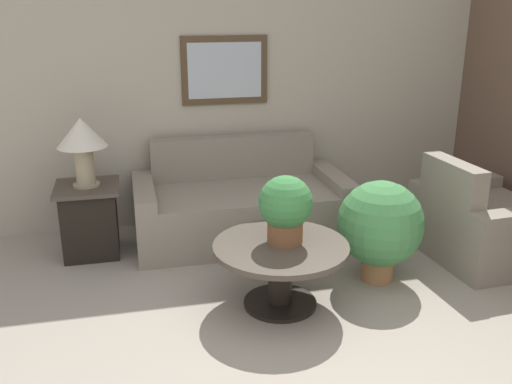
{
  "coord_description": "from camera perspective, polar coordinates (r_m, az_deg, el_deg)",
  "views": [
    {
      "loc": [
        -1.11,
        -2.32,
        2.14
      ],
      "look_at": [
        -0.11,
        1.97,
        0.63
      ],
      "focal_mm": 40.0,
      "sensor_mm": 36.0,
      "label": 1
    }
  ],
  "objects": [
    {
      "name": "potted_plant_floor",
      "position": [
        4.53,
        12.32,
        -3.28
      ],
      "size": [
        0.67,
        0.67,
        0.82
      ],
      "color": "#9E6B42",
      "rests_on": "ground_plane"
    },
    {
      "name": "potted_plant_on_table",
      "position": [
        4.0,
        2.96,
        -1.5
      ],
      "size": [
        0.39,
        0.39,
        0.49
      ],
      "color": "brown",
      "rests_on": "coffee_table"
    },
    {
      "name": "table_lamp",
      "position": [
        4.94,
        -17.02,
        5.12
      ],
      "size": [
        0.42,
        0.42,
        0.58
      ],
      "color": "tan",
      "rests_on": "side_table"
    },
    {
      "name": "armchair",
      "position": [
        5.25,
        21.54,
        -3.06
      ],
      "size": [
        0.95,
        1.11,
        0.89
      ],
      "rotation": [
        0.0,
        0.0,
        1.64
      ],
      "color": "gray",
      "rests_on": "ground_plane"
    },
    {
      "name": "wall_back",
      "position": [
        5.58,
        -1.57,
        10.25
      ],
      "size": [
        6.72,
        0.09,
        2.6
      ],
      "color": "#B2A893",
      "rests_on": "ground_plane"
    },
    {
      "name": "coffee_table",
      "position": [
        4.11,
        2.48,
        -6.95
      ],
      "size": [
        0.97,
        0.97,
        0.48
      ],
      "color": "black",
      "rests_on": "ground_plane"
    },
    {
      "name": "couch_main",
      "position": [
        5.3,
        -1.52,
        -1.51
      ],
      "size": [
        1.94,
        0.96,
        0.89
      ],
      "color": "gray",
      "rests_on": "ground_plane"
    },
    {
      "name": "side_table",
      "position": [
        5.15,
        -16.27,
        -2.63
      ],
      "size": [
        0.54,
        0.54,
        0.63
      ],
      "color": "black",
      "rests_on": "ground_plane"
    }
  ]
}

